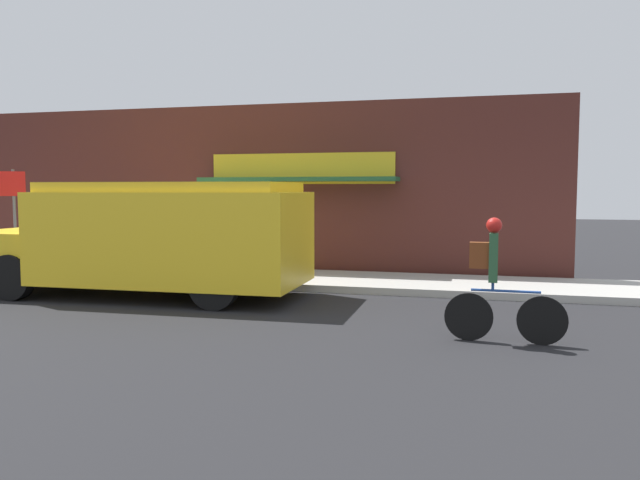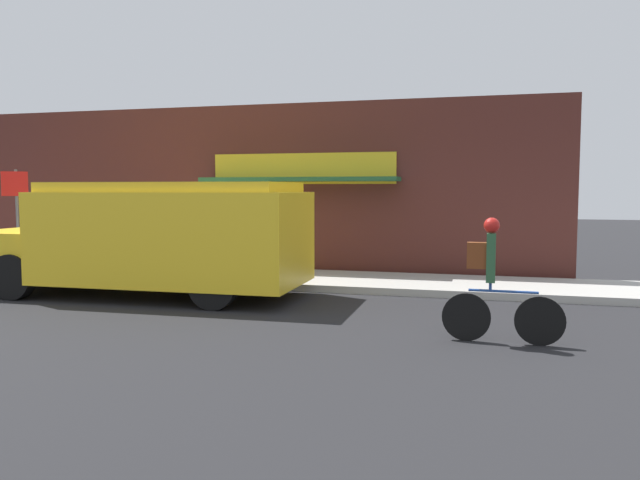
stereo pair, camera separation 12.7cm
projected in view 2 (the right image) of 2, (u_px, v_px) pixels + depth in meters
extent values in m
plane|color=#232326|center=(160.00, 285.00, 13.70)|extent=(70.00, 70.00, 0.00)
cube|color=#ADAAA3|center=(185.00, 275.00, 14.86)|extent=(28.00, 2.41, 0.15)
cube|color=#4C231E|center=(211.00, 189.00, 16.11)|extent=(17.71, 0.18, 4.22)
cube|color=gold|center=(302.00, 169.00, 15.30)|extent=(4.63, 0.05, 0.75)
cube|color=#235633|center=(298.00, 179.00, 14.96)|extent=(4.87, 0.79, 0.10)
cube|color=yellow|center=(173.00, 237.00, 12.12)|extent=(5.12, 2.43, 1.75)
cube|color=yellow|center=(28.00, 253.00, 12.97)|extent=(1.63, 2.17, 0.96)
cube|color=yellow|center=(173.00, 187.00, 12.05)|extent=(4.71, 2.24, 0.19)
cube|color=red|center=(146.00, 227.00, 13.82)|extent=(0.03, 0.44, 0.44)
cylinder|color=black|center=(78.00, 265.00, 13.85)|extent=(0.88, 0.28, 0.88)
cylinder|color=black|center=(13.00, 277.00, 11.91)|extent=(0.88, 0.28, 0.88)
cylinder|color=black|center=(253.00, 270.00, 12.85)|extent=(0.88, 0.28, 0.88)
cylinder|color=black|center=(213.00, 285.00, 10.91)|extent=(0.88, 0.28, 0.88)
cylinder|color=black|center=(540.00, 321.00, 8.40)|extent=(0.67, 0.05, 0.67)
cylinder|color=black|center=(466.00, 317.00, 8.68)|extent=(0.67, 0.05, 0.67)
cylinder|color=#234793|center=(503.00, 291.00, 8.51)|extent=(0.92, 0.05, 0.04)
cylinder|color=#234793|center=(490.00, 286.00, 8.55)|extent=(0.04, 0.04, 0.12)
cube|color=#2D5B38|center=(491.00, 258.00, 8.52)|extent=(0.12, 0.20, 0.67)
sphere|color=red|center=(492.00, 225.00, 8.48)|extent=(0.21, 0.21, 0.21)
cube|color=brown|center=(477.00, 255.00, 8.57)|extent=(0.26, 0.15, 0.36)
cylinder|color=slate|center=(18.00, 219.00, 15.36)|extent=(0.07, 0.07, 2.44)
cube|color=red|center=(15.00, 184.00, 15.24)|extent=(0.45, 0.45, 0.60)
cylinder|color=#38383D|center=(72.00, 249.00, 16.04)|extent=(0.64, 0.64, 0.84)
cylinder|color=black|center=(71.00, 232.00, 16.00)|extent=(0.65, 0.65, 0.04)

